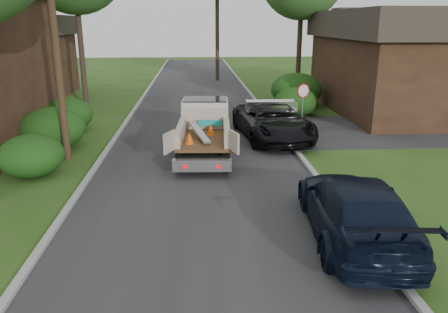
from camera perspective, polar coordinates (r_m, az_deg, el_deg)
ground at (r=13.64m, az=-2.56°, el=-6.14°), size 120.00×120.00×0.00m
road at (r=23.16m, az=-3.17°, el=3.67°), size 8.00×90.00×0.02m
side_street at (r=25.34m, az=25.17°, el=3.23°), size 16.00×7.00×0.02m
curb_left at (r=23.47m, az=-13.25°, el=3.55°), size 0.20×90.00×0.12m
curb_right at (r=23.55m, az=6.87°, el=3.94°), size 0.20×90.00×0.12m
stop_sign at (r=22.50m, az=10.27°, el=7.63°), size 0.71×0.32×2.48m
utility_pole at (r=18.28m, az=-21.32°, el=15.35°), size 2.42×1.25×10.00m
house_left_far at (r=37.06m, az=-25.41°, el=11.91°), size 7.56×7.56×6.00m
house_right at (r=29.73m, az=23.08°, el=11.50°), size 9.72×12.96×6.20m
hedge_left_a at (r=17.26m, az=-23.90°, el=0.10°), size 2.34×2.34×1.53m
hedge_left_b at (r=20.52m, az=-21.56°, el=3.39°), size 2.86×2.86×1.87m
hedge_left_c at (r=23.90m, az=-19.80°, el=5.17°), size 2.60×2.60×1.70m
hedge_right_a at (r=26.62m, az=9.38°, el=7.09°), size 2.60×2.60×1.70m
hedge_right_b at (r=29.63m, az=9.43°, el=8.59°), size 3.38×3.38×2.21m
flatbed_truck at (r=18.77m, az=-2.55°, el=4.10°), size 2.64×5.74×2.13m
black_pickup at (r=21.10m, az=6.33°, el=4.65°), size 3.54×6.51×1.73m
navy_suv at (r=11.73m, az=16.73°, el=-6.51°), size 2.83×5.87×1.65m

